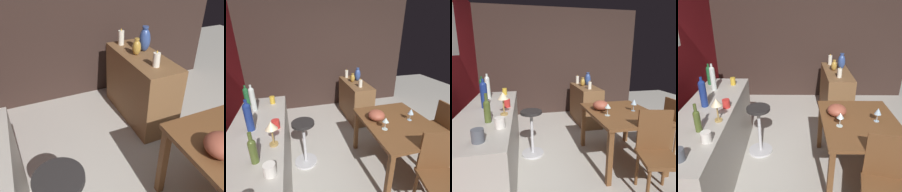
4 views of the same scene
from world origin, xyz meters
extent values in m
plane|color=#B7B2A8|center=(0.00, 0.00, 0.00)|extent=(9.00, 9.00, 0.00)
cube|color=#33231E|center=(2.55, 0.30, 1.30)|extent=(0.10, 4.40, 2.60)
cube|color=brown|center=(0.10, -0.34, 0.72)|extent=(1.11, 0.90, 0.04)
cube|color=brown|center=(-0.40, 0.06, 0.35)|extent=(0.06, 0.06, 0.70)
cube|color=brown|center=(0.61, 0.06, 0.35)|extent=(0.06, 0.06, 0.70)
cube|color=brown|center=(0.61, -0.74, 0.35)|extent=(0.06, 0.06, 0.70)
cube|color=#B2ADA3|center=(0.05, 1.44, 0.45)|extent=(2.10, 0.60, 0.90)
cube|color=brown|center=(1.71, -0.33, 0.41)|extent=(1.10, 0.44, 0.82)
cube|color=brown|center=(-0.66, -0.39, 0.45)|extent=(0.48, 0.48, 0.04)
cube|color=brown|center=(-0.49, -0.43, 0.70)|extent=(0.12, 0.38, 0.49)
cylinder|color=brown|center=(0.37, -0.95, 0.21)|extent=(0.04, 0.04, 0.42)
cylinder|color=#262323|center=(0.50, 0.92, 0.69)|extent=(0.32, 0.32, 0.04)
cylinder|color=silver|center=(0.50, 0.92, 0.35)|extent=(0.04, 0.04, 0.67)
cylinder|color=silver|center=(0.50, 0.92, 0.01)|extent=(0.34, 0.34, 0.03)
cylinder|color=silver|center=(0.00, -0.07, 0.74)|extent=(0.07, 0.07, 0.00)
cylinder|color=silver|center=(0.00, -0.07, 0.79)|extent=(0.01, 0.01, 0.10)
cone|color=silver|center=(0.00, -0.07, 0.87)|extent=(0.08, 0.08, 0.06)
cylinder|color=silver|center=(0.11, -0.53, 0.74)|extent=(0.06, 0.06, 0.00)
cylinder|color=silver|center=(0.11, -0.53, 0.79)|extent=(0.01, 0.01, 0.09)
cone|color=silver|center=(0.11, -0.53, 0.87)|extent=(0.08, 0.08, 0.08)
ellipsoid|color=#9E4C38|center=(0.25, -0.08, 0.81)|extent=(0.23, 0.23, 0.14)
cylinder|color=#475623|center=(-0.36, 1.37, 0.99)|extent=(0.06, 0.06, 0.19)
sphere|color=#475623|center=(-0.36, 1.37, 1.09)|extent=(0.06, 0.06, 0.06)
cylinder|color=#475623|center=(-0.36, 1.37, 1.15)|extent=(0.03, 0.03, 0.08)
cylinder|color=navy|center=(0.17, 1.49, 1.04)|extent=(0.08, 0.08, 0.28)
sphere|color=navy|center=(0.17, 1.49, 1.18)|extent=(0.08, 0.08, 0.08)
cylinder|color=navy|center=(0.17, 1.49, 1.23)|extent=(0.03, 0.03, 0.05)
cylinder|color=silver|center=(0.66, 1.53, 1.05)|extent=(0.07, 0.07, 0.29)
sphere|color=silver|center=(0.66, 1.53, 1.19)|extent=(0.07, 0.07, 0.07)
cylinder|color=silver|center=(0.66, 1.53, 1.24)|extent=(0.03, 0.03, 0.05)
cylinder|color=#1E592D|center=(0.86, 1.65, 1.02)|extent=(0.07, 0.07, 0.23)
sphere|color=#1E592D|center=(0.86, 1.65, 1.13)|extent=(0.07, 0.07, 0.07)
cylinder|color=#1E592D|center=(0.86, 1.65, 1.18)|extent=(0.03, 0.03, 0.05)
cylinder|color=white|center=(-0.54, 1.23, 0.95)|extent=(0.09, 0.09, 0.10)
torus|color=white|center=(-0.48, 1.23, 0.95)|extent=(0.05, 0.01, 0.05)
cylinder|color=gold|center=(0.85, 1.31, 0.95)|extent=(0.07, 0.07, 0.11)
torus|color=gold|center=(0.89, 1.31, 0.96)|extent=(0.05, 0.01, 0.05)
cylinder|color=#515660|center=(-0.79, 1.37, 0.95)|extent=(0.10, 0.10, 0.11)
torus|color=#515660|center=(-0.73, 1.37, 0.96)|extent=(0.05, 0.01, 0.05)
cylinder|color=red|center=(0.14, 1.23, 0.95)|extent=(0.09, 0.09, 0.10)
torus|color=red|center=(0.19, 1.23, 0.95)|extent=(0.05, 0.01, 0.05)
cylinder|color=#A58447|center=(-0.17, 1.23, 0.91)|extent=(0.08, 0.08, 0.02)
cylinder|color=#A58447|center=(-0.17, 1.23, 1.00)|extent=(0.02, 0.02, 0.16)
cone|color=beige|center=(-0.17, 1.23, 1.12)|extent=(0.11, 0.11, 0.08)
cylinder|color=white|center=(2.13, -0.26, 0.91)|extent=(0.07, 0.07, 0.18)
ellipsoid|color=yellow|center=(2.13, -0.26, 1.01)|extent=(0.01, 0.01, 0.03)
cylinder|color=white|center=(1.40, -0.31, 0.89)|extent=(0.07, 0.07, 0.15)
ellipsoid|color=yellow|center=(1.40, -0.31, 0.98)|extent=(0.01, 0.01, 0.03)
ellipsoid|color=#B78C38|center=(1.75, -0.28, 0.91)|extent=(0.10, 0.10, 0.17)
cylinder|color=#B78C38|center=(1.75, -0.28, 1.00)|extent=(0.05, 0.05, 0.02)
ellipsoid|color=#334C8C|center=(1.82, -0.42, 0.96)|extent=(0.13, 0.13, 0.27)
cylinder|color=#334C8C|center=(1.82, -0.42, 1.10)|extent=(0.07, 0.07, 0.02)
camera|label=1|loc=(-0.48, 1.00, 1.87)|focal=38.16mm
camera|label=2|loc=(-1.62, 1.00, 1.95)|focal=27.29mm
camera|label=3|loc=(-2.23, 1.00, 1.58)|focal=30.32mm
camera|label=4|loc=(-2.30, 0.46, 2.16)|focal=37.93mm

